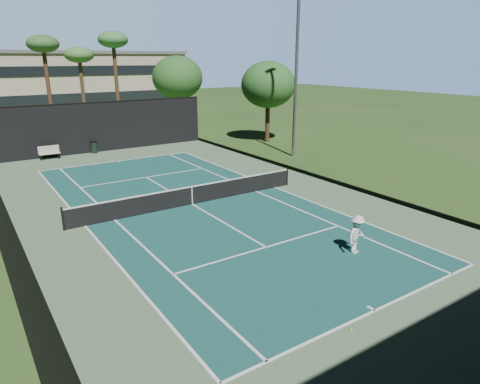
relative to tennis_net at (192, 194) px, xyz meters
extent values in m
plane|color=#2B4A1B|center=(0.00, 0.00, -0.56)|extent=(160.00, 160.00, 0.00)
cube|color=#547250|center=(0.00, 0.00, -0.55)|extent=(18.00, 32.00, 0.01)
cube|color=#184C47|center=(0.00, 0.00, -0.55)|extent=(10.97, 23.77, 0.01)
cube|color=white|center=(0.00, -11.88, -0.54)|extent=(10.97, 0.10, 0.01)
cube|color=white|center=(0.00, 11.88, -0.54)|extent=(10.97, 0.10, 0.01)
cube|color=white|center=(0.00, -6.40, -0.54)|extent=(8.23, 0.10, 0.01)
cube|color=white|center=(0.00, 6.40, -0.54)|extent=(8.23, 0.10, 0.01)
cube|color=white|center=(-5.49, 0.00, -0.54)|extent=(0.10, 23.77, 0.01)
cube|color=white|center=(5.49, 0.00, -0.54)|extent=(0.10, 23.77, 0.01)
cube|color=white|center=(-4.12, 0.00, -0.54)|extent=(0.10, 23.77, 0.01)
cube|color=white|center=(4.12, 0.00, -0.54)|extent=(0.10, 23.77, 0.01)
cube|color=white|center=(0.00, 0.00, -0.54)|extent=(0.10, 12.80, 0.01)
cube|color=white|center=(0.00, -11.73, -0.54)|extent=(0.10, 0.30, 0.01)
cube|color=white|center=(0.00, 11.73, -0.54)|extent=(0.10, 0.30, 0.01)
cylinder|color=black|center=(-6.40, 0.00, -0.01)|extent=(0.10, 0.10, 1.10)
cylinder|color=black|center=(6.40, 0.00, -0.01)|extent=(0.10, 0.10, 1.10)
cube|color=black|center=(0.00, 0.00, -0.06)|extent=(12.80, 0.02, 0.92)
cube|color=white|center=(0.00, 0.00, 0.43)|extent=(12.80, 0.04, 0.07)
cube|color=white|center=(0.00, 0.00, -0.06)|extent=(0.05, 0.03, 0.92)
cube|color=black|center=(0.00, 16.00, 1.44)|extent=(18.00, 0.04, 4.00)
cube|color=black|center=(9.00, 0.00, 1.44)|extent=(0.04, 32.00, 4.00)
cube|color=black|center=(0.00, 16.00, 3.44)|extent=(18.00, 0.06, 0.06)
imported|color=white|center=(2.64, -8.74, 0.22)|extent=(1.11, 0.80, 1.56)
sphere|color=#C9DB31|center=(-1.36, -12.17, -0.52)|extent=(0.08, 0.08, 0.08)
sphere|color=#DEEB35|center=(-0.30, 2.75, -0.52)|extent=(0.07, 0.07, 0.07)
sphere|color=#B9CD2E|center=(1.04, 3.56, -0.53)|extent=(0.06, 0.06, 0.06)
sphere|color=#CDDD32|center=(-6.70, 3.88, -0.52)|extent=(0.08, 0.08, 0.08)
cube|color=beige|center=(-4.08, 15.31, -0.11)|extent=(1.50, 0.45, 0.05)
cube|color=beige|center=(-4.08, 15.51, 0.19)|extent=(1.50, 0.06, 0.55)
cube|color=black|center=(-4.68, 15.31, -0.35)|extent=(0.06, 0.40, 0.42)
cube|color=black|center=(-3.48, 15.31, -0.35)|extent=(0.06, 0.40, 0.42)
cylinder|color=black|center=(-0.64, 15.74, -0.11)|extent=(0.52, 0.52, 0.90)
cylinder|color=black|center=(-0.64, 15.74, 0.36)|extent=(0.56, 0.56, 0.05)
cylinder|color=#4F3122|center=(-2.00, 24.00, 3.72)|extent=(0.36, 0.36, 8.55)
ellipsoid|color=#2F5B29|center=(-2.00, 24.00, 7.99)|extent=(2.80, 2.80, 1.54)
cylinder|color=#4C3920|center=(1.50, 26.00, 3.27)|extent=(0.36, 0.36, 7.65)
ellipsoid|color=#407233|center=(1.50, 26.00, 7.09)|extent=(2.80, 2.80, 1.54)
cylinder|color=#4E3721|center=(4.00, 23.00, 3.94)|extent=(0.36, 0.36, 9.00)
ellipsoid|color=#347132|center=(4.00, 23.00, 8.44)|extent=(2.80, 2.80, 1.54)
cylinder|color=#402D1B|center=(10.00, 22.00, 1.20)|extent=(0.40, 0.40, 3.52)
ellipsoid|color=#275621|center=(10.00, 22.00, 4.88)|extent=(5.12, 5.12, 4.35)
cylinder|color=#47321E|center=(14.00, 12.00, 1.09)|extent=(0.40, 0.40, 3.30)
ellipsoid|color=#275C23|center=(14.00, 12.00, 4.54)|extent=(4.80, 4.80, 4.08)
cube|color=#BBAA90|center=(0.00, 46.00, 3.44)|extent=(40.00, 12.00, 8.00)
cube|color=#59595B|center=(0.00, 46.00, 7.54)|extent=(40.50, 12.50, 0.40)
cube|color=black|center=(0.00, 39.95, 1.84)|extent=(38.00, 0.15, 1.20)
cube|color=black|center=(0.00, 39.95, 5.24)|extent=(38.00, 0.15, 1.20)
cylinder|color=gray|center=(12.00, 6.00, 5.44)|extent=(0.24, 0.24, 12.00)
camera|label=1|loc=(-9.67, -18.99, 6.77)|focal=32.00mm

